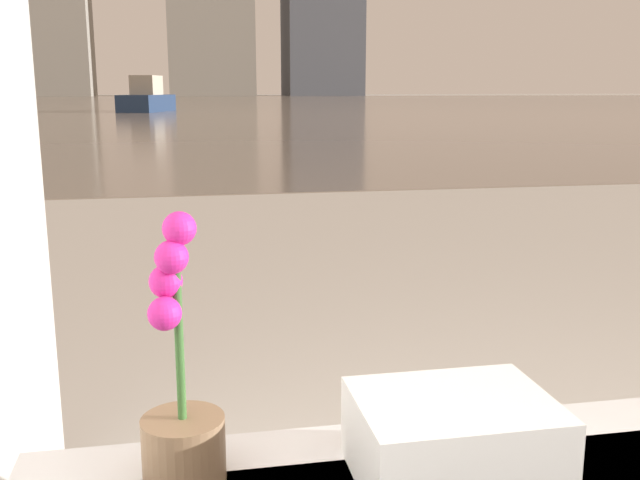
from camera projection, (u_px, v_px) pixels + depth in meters
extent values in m
cylinder|color=#8C6B4C|center=(184.00, 449.00, 0.99)|extent=(0.12, 0.12, 0.09)
cylinder|color=#38662D|center=(179.00, 326.00, 0.95)|extent=(0.01, 0.01, 0.27)
sphere|color=#DB238E|center=(179.00, 228.00, 0.93)|extent=(0.05, 0.05, 0.05)
sphere|color=#DB238E|center=(172.00, 257.00, 0.93)|extent=(0.05, 0.05, 0.05)
sphere|color=#DB238E|center=(166.00, 281.00, 0.95)|extent=(0.05, 0.05, 0.05)
sphere|color=#DB238E|center=(165.00, 314.00, 0.93)|extent=(0.05, 0.05, 0.05)
cube|color=white|center=(452.00, 465.00, 1.00)|extent=(0.27, 0.21, 0.04)
cube|color=white|center=(453.00, 439.00, 0.99)|extent=(0.27, 0.21, 0.04)
cube|color=white|center=(454.00, 413.00, 0.98)|extent=(0.27, 0.21, 0.04)
cube|color=gray|center=(187.00, 102.00, 59.90)|extent=(180.00, 110.00, 0.01)
cube|color=navy|center=(147.00, 103.00, 33.28)|extent=(2.60, 4.64, 0.77)
cube|color=#B2A893|center=(146.00, 85.00, 33.11)|extent=(1.49, 1.88, 0.88)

